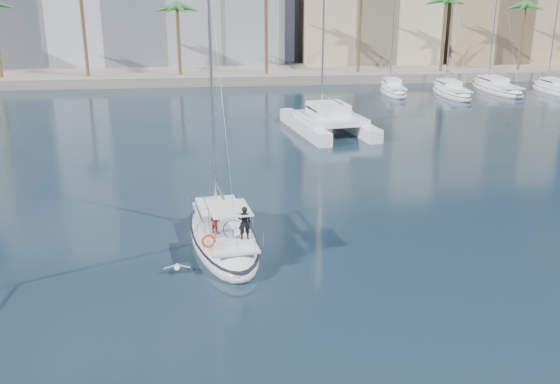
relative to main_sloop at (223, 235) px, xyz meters
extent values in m
plane|color=black|center=(1.30, -3.64, -0.48)|extent=(160.00, 160.00, 0.00)
cube|color=gray|center=(1.30, 57.36, 0.12)|extent=(120.00, 14.00, 1.20)
cube|color=beige|center=(23.30, 66.36, 9.52)|extent=(20.00, 14.00, 20.00)
cube|color=tan|center=(43.30, 64.36, 8.52)|extent=(18.00, 12.00, 18.00)
cylinder|color=brown|center=(1.30, 53.36, 4.77)|extent=(0.44, 0.44, 10.50)
sphere|color=#296B27|center=(1.30, 53.36, 10.02)|extent=(3.60, 3.60, 3.60)
cylinder|color=brown|center=(35.30, 53.36, 4.77)|extent=(0.44, 0.44, 10.50)
ellipsoid|color=white|center=(0.00, 0.01, -0.18)|extent=(4.48, 10.10, 2.03)
ellipsoid|color=black|center=(0.00, 0.01, 0.10)|extent=(4.53, 10.20, 0.18)
cube|color=silver|center=(0.03, -0.17, 0.58)|extent=(3.24, 7.56, 0.12)
cube|color=white|center=(-0.14, 0.94, 0.94)|extent=(2.53, 3.46, 0.60)
cube|color=black|center=(-0.14, 0.94, 0.96)|extent=(2.49, 3.09, 0.14)
cylinder|color=#B7BABF|center=(-0.30, 2.05, 7.04)|extent=(0.15, 0.15, 12.79)
cylinder|color=#B7BABF|center=(-0.01, 0.10, 2.14)|extent=(0.68, 3.91, 0.11)
cube|color=white|center=(0.30, -2.03, 0.82)|extent=(2.18, 2.68, 0.36)
cube|color=silver|center=(0.31, -2.12, 2.19)|extent=(2.18, 2.68, 0.04)
torus|color=silver|center=(0.43, -2.96, 1.49)|extent=(0.95, 0.19, 0.96)
torus|color=red|center=(-0.69, -3.50, 1.19)|extent=(0.65, 0.29, 0.64)
imported|color=black|center=(0.95, -2.99, 1.79)|extent=(0.58, 0.38, 1.58)
imported|color=#A72219|center=(-0.38, -2.06, 1.56)|extent=(0.68, 0.65, 1.11)
cube|color=white|center=(7.69, 24.07, 0.07)|extent=(3.08, 11.31, 1.10)
cube|color=white|center=(12.06, 24.82, 0.07)|extent=(3.08, 11.31, 1.10)
cube|color=white|center=(9.97, 23.89, 0.82)|extent=(6.01, 6.96, 0.50)
cube|color=white|center=(9.88, 24.45, 1.52)|extent=(3.62, 3.86, 1.00)
cube|color=black|center=(9.88, 24.45, 1.57)|extent=(3.57, 3.41, 0.18)
cylinder|color=#B7BABF|center=(9.59, 26.11, 8.53)|extent=(0.18, 0.18, 15.03)
ellipsoid|color=silver|center=(-2.16, -3.23, -0.15)|extent=(0.25, 0.47, 0.23)
sphere|color=silver|center=(-2.16, -3.00, -0.13)|extent=(0.12, 0.12, 0.12)
cube|color=gray|center=(-2.50, -3.23, -0.12)|extent=(0.55, 0.20, 0.13)
cube|color=gray|center=(-1.83, -3.23, -0.12)|extent=(0.55, 0.20, 0.13)
camera|label=1|loc=(-0.30, -29.37, 12.18)|focal=40.00mm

